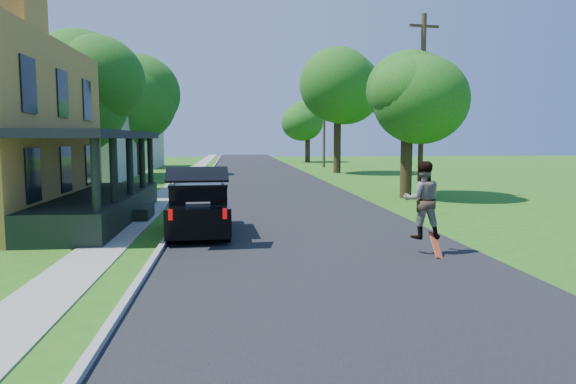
{
  "coord_description": "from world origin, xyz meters",
  "views": [
    {
      "loc": [
        -2.19,
        -12.64,
        2.86
      ],
      "look_at": [
        -0.49,
        3.0,
        1.22
      ],
      "focal_mm": 32.0,
      "sensor_mm": 36.0,
      "label": 1
    }
  ],
  "objects": [
    {
      "name": "tree_right_mid",
      "position": [
        6.53,
        29.74,
        6.94
      ],
      "size": [
        7.95,
        8.09,
        10.47
      ],
      "rotation": [
        0.0,
        0.0,
        -0.33
      ],
      "color": "black",
      "rests_on": "ground"
    },
    {
      "name": "street",
      "position": [
        0.0,
        20.0,
        0.0
      ],
      "size": [
        8.0,
        120.0,
        0.02
      ],
      "primitive_type": "cube",
      "color": "black",
      "rests_on": "ground"
    },
    {
      "name": "neighbor_house_mid",
      "position": [
        -13.5,
        24.0,
        4.19
      ],
      "size": [
        12.78,
        12.78,
        8.3
      ],
      "color": "#B5B2A0",
      "rests_on": "ground"
    },
    {
      "name": "tree_right_far",
      "position": [
        6.95,
        49.49,
        5.36
      ],
      "size": [
        6.2,
        6.45,
        8.1
      ],
      "rotation": [
        0.0,
        0.0,
        -0.33
      ],
      "color": "black",
      "rests_on": "ground"
    },
    {
      "name": "curb",
      "position": [
        -4.05,
        20.0,
        0.0
      ],
      "size": [
        0.15,
        120.0,
        0.12
      ],
      "primitive_type": "cube",
      "color": "gray",
      "rests_on": "ground"
    },
    {
      "name": "tree_right_near",
      "position": [
        6.12,
        11.39,
        4.92
      ],
      "size": [
        5.85,
        5.41,
        7.26
      ],
      "rotation": [
        0.0,
        0.0,
        0.4
      ],
      "color": "black",
      "rests_on": "ground"
    },
    {
      "name": "tree_left_far",
      "position": [
        -9.89,
        29.16,
        6.67
      ],
      "size": [
        6.99,
        6.94,
        10.31
      ],
      "rotation": [
        0.0,
        0.0,
        -0.06
      ],
      "color": "black",
      "rests_on": "ground"
    },
    {
      "name": "front_walk",
      "position": [
        -9.5,
        6.0,
        0.0
      ],
      "size": [
        6.5,
        1.2,
        0.03
      ],
      "primitive_type": "cube",
      "color": "gray",
      "rests_on": "ground"
    },
    {
      "name": "ground",
      "position": [
        0.0,
        0.0,
        0.0
      ],
      "size": [
        140.0,
        140.0,
        0.0
      ],
      "primitive_type": "plane",
      "color": "#226414",
      "rests_on": "ground"
    },
    {
      "name": "tree_left_mid",
      "position": [
        -9.73,
        14.48,
        5.57
      ],
      "size": [
        7.02,
        6.75,
        8.86
      ],
      "rotation": [
        0.0,
        0.0,
        0.17
      ],
      "color": "black",
      "rests_on": "ground"
    },
    {
      "name": "utility_pole_far",
      "position": [
        7.0,
        38.37,
        3.96
      ],
      "size": [
        1.5,
        0.5,
        7.66
      ],
      "rotation": [
        0.0,
        0.0,
        -0.26
      ],
      "color": "#3F281D",
      "rests_on": "ground"
    },
    {
      "name": "sidewalk",
      "position": [
        -5.6,
        20.0,
        0.0
      ],
      "size": [
        1.3,
        120.0,
        0.03
      ],
      "primitive_type": "cube",
      "color": "gray",
      "rests_on": "ground"
    },
    {
      "name": "skateboarder",
      "position": [
        2.5,
        -0.43,
        1.35
      ],
      "size": [
        1.03,
        0.85,
        1.93
      ],
      "rotation": [
        0.0,
        0.0,
        3.01
      ],
      "color": "black",
      "rests_on": "ground"
    },
    {
      "name": "black_suv",
      "position": [
        -3.2,
        2.86,
        0.81
      ],
      "size": [
        1.94,
        4.62,
        2.12
      ],
      "rotation": [
        0.0,
        0.0,
        0.05
      ],
      "color": "black",
      "rests_on": "ground"
    },
    {
      "name": "skateboard",
      "position": [
        2.71,
        -0.84,
        0.26
      ],
      "size": [
        0.22,
        0.65,
        0.6
      ],
      "rotation": [
        0.0,
        0.0,
        0.27
      ],
      "color": "#AD370E",
      "rests_on": "ground"
    },
    {
      "name": "neighbor_house_far",
      "position": [
        -13.5,
        40.0,
        4.19
      ],
      "size": [
        12.78,
        12.78,
        8.3
      ],
      "color": "#B5B2A0",
      "rests_on": "ground"
    },
    {
      "name": "utility_pole_near",
      "position": [
        7.0,
        11.7,
        4.54
      ],
      "size": [
        1.55,
        0.34,
        8.81
      ],
      "rotation": [
        0.0,
        0.0,
        0.14
      ],
      "color": "#3F281D",
      "rests_on": "ground"
    }
  ]
}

